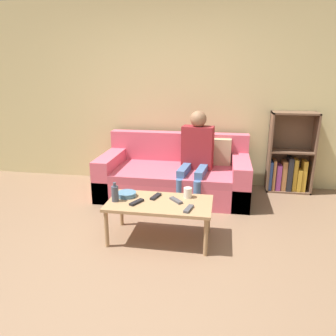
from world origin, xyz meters
name	(u,v)px	position (x,y,z in m)	size (l,w,h in m)	color
ground_plane	(136,266)	(0.00, 0.00, 0.00)	(22.00, 22.00, 0.00)	#84664C
wall_back	(176,95)	(0.00, 2.35, 1.30)	(12.00, 0.06, 2.60)	beige
couch	(175,176)	(0.08, 1.78, 0.26)	(1.96, 1.00, 0.79)	#DB5B70
bookshelf	(288,162)	(1.61, 2.19, 0.41)	(0.60, 0.28, 1.11)	brown
coffee_table	(160,206)	(0.11, 0.52, 0.36)	(1.03, 0.55, 0.40)	#A87F56
person_adult	(196,150)	(0.36, 1.70, 0.65)	(0.43, 0.70, 1.15)	#476693
cup_near	(188,193)	(0.37, 0.68, 0.46)	(0.09, 0.09, 0.10)	silver
tv_remote_0	(137,202)	(-0.10, 0.45, 0.41)	(0.12, 0.17, 0.02)	black
tv_remote_1	(156,196)	(0.05, 0.62, 0.41)	(0.09, 0.18, 0.02)	black
tv_remote_2	(189,209)	(0.41, 0.38, 0.41)	(0.09, 0.18, 0.02)	#47474C
tv_remote_3	(176,200)	(0.27, 0.56, 0.41)	(0.15, 0.16, 0.02)	#47474C
snack_bowl	(127,194)	(-0.25, 0.61, 0.43)	(0.19, 0.19, 0.05)	teal
bottle	(115,193)	(-0.33, 0.46, 0.49)	(0.07, 0.07, 0.19)	#424756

